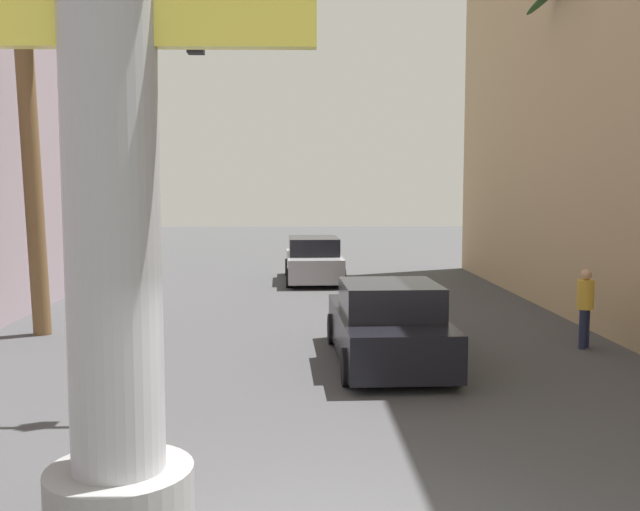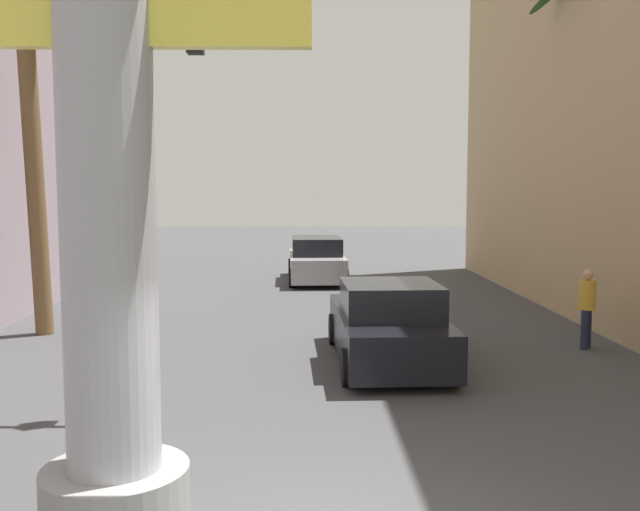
# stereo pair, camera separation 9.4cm
# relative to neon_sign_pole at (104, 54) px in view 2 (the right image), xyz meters

# --- Properties ---
(ground_plane) EXTENTS (89.86, 89.86, 0.00)m
(ground_plane) POSITION_rel_neon_sign_pole_xyz_m (2.04, 9.44, -4.47)
(ground_plane) COLOR #424244
(neon_sign_pole) EXTENTS (3.66, 1.37, 9.93)m
(neon_sign_pole) POSITION_rel_neon_sign_pole_xyz_m (0.00, 0.00, 0.00)
(neon_sign_pole) COLOR #9E9EA3
(neon_sign_pole) RESTS_ON ground
(car_lead) EXTENTS (2.10, 4.66, 1.56)m
(car_lead) POSITION_rel_neon_sign_pole_xyz_m (3.36, 6.72, -3.77)
(car_lead) COLOR black
(car_lead) RESTS_ON ground
(car_far) EXTENTS (2.07, 4.75, 1.56)m
(car_far) POSITION_rel_neon_sign_pole_xyz_m (2.25, 18.64, -3.73)
(car_far) COLOR black
(car_far) RESTS_ON ground
(palm_tree_mid_right) EXTENTS (3.10, 2.97, 8.80)m
(palm_tree_mid_right) POSITION_rel_neon_sign_pole_xyz_m (8.79, 11.63, 0.84)
(palm_tree_mid_right) COLOR brown
(palm_tree_mid_right) RESTS_ON ground
(palm_tree_mid_left) EXTENTS (2.79, 2.62, 7.39)m
(palm_tree_mid_left) POSITION_rel_neon_sign_pole_xyz_m (-4.15, 9.52, -0.03)
(palm_tree_mid_left) COLOR brown
(palm_tree_mid_left) RESTS_ON ground
(pedestrian_mid_right) EXTENTS (0.48, 0.48, 1.64)m
(pedestrian_mid_right) POSITION_rel_neon_sign_pole_xyz_m (7.57, 7.80, -3.51)
(pedestrian_mid_right) COLOR #1E233F
(pedestrian_mid_right) RESTS_ON ground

